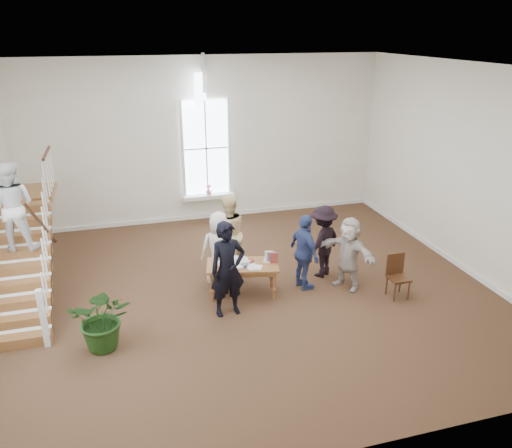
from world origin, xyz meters
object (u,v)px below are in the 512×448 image
object	(u,v)px
person_yellow	(228,234)
woman_cluster_b	(323,241)
floor_plant	(103,318)
side_chair	(397,273)
elderly_woman	(219,249)
police_officer	(228,269)
woman_cluster_c	(348,253)
library_table	(242,268)
woman_cluster_a	(304,253)

from	to	relation	value
person_yellow	woman_cluster_b	bearing A→B (deg)	144.72
floor_plant	side_chair	size ratio (longest dim) A/B	1.27
elderly_woman	person_yellow	xyz separation A→B (m)	(0.30, 0.50, 0.10)
police_officer	woman_cluster_c	bearing A→B (deg)	0.68
library_table	side_chair	size ratio (longest dim) A/B	1.73
elderly_woman	floor_plant	distance (m)	2.97
person_yellow	woman_cluster_b	size ratio (longest dim) A/B	1.12
library_table	elderly_woman	xyz separation A→B (m)	(-0.34, 0.60, 0.21)
woman_cluster_b	floor_plant	world-z (taller)	woman_cluster_b
woman_cluster_a	person_yellow	bearing A→B (deg)	36.70
person_yellow	woman_cluster_c	bearing A→B (deg)	133.87
side_chair	library_table	bearing A→B (deg)	162.59
library_table	side_chair	bearing A→B (deg)	-4.32
police_officer	library_table	bearing A→B (deg)	49.55
person_yellow	floor_plant	xyz separation A→B (m)	(-2.68, -2.26, -0.33)
elderly_woman	woman_cluster_c	world-z (taller)	elderly_woman
woman_cluster_b	police_officer	bearing A→B (deg)	-9.50
woman_cluster_c	library_table	bearing A→B (deg)	-127.95
elderly_woman	woman_cluster_a	distance (m)	1.79
police_officer	woman_cluster_a	world-z (taller)	police_officer
library_table	person_yellow	xyz separation A→B (m)	(-0.04, 1.10, 0.30)
woman_cluster_c	side_chair	bearing A→B (deg)	23.20
library_table	elderly_woman	distance (m)	0.71
police_officer	elderly_woman	size ratio (longest dim) A/B	1.16
library_table	elderly_woman	bearing A→B (deg)	131.89
person_yellow	woman_cluster_a	distance (m)	1.81
woman_cluster_b	floor_plant	size ratio (longest dim) A/B	1.41
woman_cluster_b	side_chair	world-z (taller)	woman_cluster_b
woman_cluster_c	person_yellow	bearing A→B (deg)	-152.00
police_officer	woman_cluster_b	bearing A→B (deg)	16.21
library_table	woman_cluster_c	size ratio (longest dim) A/B	1.00
library_table	elderly_woman	size ratio (longest dim) A/B	0.97
library_table	side_chair	world-z (taller)	side_chair
library_table	woman_cluster_a	world-z (taller)	woman_cluster_a
woman_cluster_c	woman_cluster_a	bearing A→B (deg)	-132.61
elderly_woman	woman_cluster_a	xyz separation A→B (m)	(1.65, -0.70, 0.01)
library_table	woman_cluster_a	distance (m)	1.34
library_table	person_yellow	world-z (taller)	person_yellow
library_table	woman_cluster_a	xyz separation A→B (m)	(1.31, -0.11, 0.22)
elderly_woman	person_yellow	world-z (taller)	person_yellow
woman_cluster_b	side_chair	distance (m)	1.71
elderly_woman	woman_cluster_b	xyz separation A→B (m)	(2.25, -0.25, 0.00)
person_yellow	side_chair	distance (m)	3.69
floor_plant	elderly_woman	bearing A→B (deg)	36.36
library_table	woman_cluster_c	xyz separation A→B (m)	(2.21, -0.31, 0.18)
police_officer	elderly_woman	xyz separation A→B (m)	(0.10, 1.25, -0.13)
woman_cluster_b	woman_cluster_c	xyz separation A→B (m)	(0.30, -0.65, -0.03)
woman_cluster_c	side_chair	xyz separation A→B (m)	(0.82, -0.61, -0.28)
police_officer	woman_cluster_a	size ratio (longest dim) A/B	1.15
woman_cluster_a	woman_cluster_c	distance (m)	0.92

